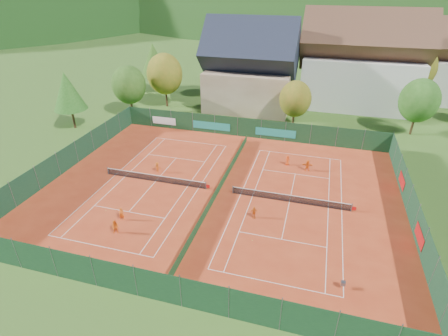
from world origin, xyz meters
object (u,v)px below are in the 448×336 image
hotel_block_b (434,66)px  player_right_far_b (307,165)px  player_left_near (122,214)px  player_right_far_a (287,160)px  ball_hopper (343,283)px  player_left_far (157,167)px  chalet (250,71)px  hotel_block_a (360,66)px  player_right_near (254,212)px  player_left_mid (115,227)px

hotel_block_b → player_right_far_b: 42.20m
player_left_near → player_right_far_a: (14.63, 16.34, -0.05)m
ball_hopper → player_left_far: (-22.09, 13.13, 0.14)m
chalet → player_left_far: chalet is taller
hotel_block_a → chalet: bearing=-162.5°
ball_hopper → player_right_far_b: player_right_far_b is taller
player_left_far → player_right_near: player_left_far is taller
player_right_near → chalet: bearing=78.8°
chalet → player_right_far_a: chalet is taller
hotel_block_b → player_right_far_b: size_ratio=11.55×
chalet → player_right_far_a: bearing=-65.6°
player_right_far_b → hotel_block_a: bearing=-108.8°
hotel_block_a → player_right_far_a: (-9.28, -27.45, -6.71)m
player_left_mid → player_left_near: bearing=95.6°
player_left_mid → player_left_far: (-1.32, 12.00, -0.04)m
player_right_far_b → player_left_far: bearing=11.4°
hotel_block_a → player_right_far_a: hotel_block_a is taller
player_left_far → hotel_block_a: bearing=-137.2°
ball_hopper → player_right_far_a: player_right_far_a is taller
player_right_near → player_right_far_b: (4.52, 11.51, 0.07)m
ball_hopper → player_left_mid: size_ratio=0.54×
player_right_far_b → hotel_block_b: bearing=-125.2°
hotel_block_b → player_right_near: size_ratio=12.84×
player_left_near → player_right_far_a: bearing=24.4°
player_left_far → player_right_near: bearing=145.0°
player_right_near → hotel_block_a: bearing=50.2°
player_right_far_a → hotel_block_a: bearing=-139.0°
chalet → player_right_near: (7.80, -33.83, -5.95)m
chalet → ball_hopper: (16.38, -40.95, -6.07)m
hotel_block_a → player_left_mid: bearing=-117.0°
chalet → ball_hopper: size_ratio=20.25×
player_left_near → player_left_mid: size_ratio=0.98×
player_left_mid → player_right_near: player_left_mid is taller
player_right_near → player_right_far_b: bearing=44.4°
player_left_near → player_right_far_b: size_ratio=0.97×
hotel_block_a → player_right_far_b: hotel_block_a is taller
player_left_mid → player_right_near: (12.19, 5.99, -0.07)m
hotel_block_b → player_left_mid: 65.80m
player_left_far → player_right_far_b: player_right_far_b is taller
player_left_near → player_left_far: bearing=70.9°
hotel_block_b → player_left_near: 64.45m
ball_hopper → player_left_near: (-21.29, 3.16, 0.17)m
player_left_far → hotel_block_b: bearing=-143.9°
chalet → hotel_block_b: chalet is taller
player_right_near → player_right_far_a: (1.92, 12.38, 0.00)m
hotel_block_a → player_right_near: (-11.20, -39.83, -6.71)m
hotel_block_b → player_left_mid: hotel_block_b is taller
ball_hopper → chalet: bearing=111.8°
chalet → hotel_block_b: size_ratio=0.94×
chalet → hotel_block_a: bearing=17.5°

